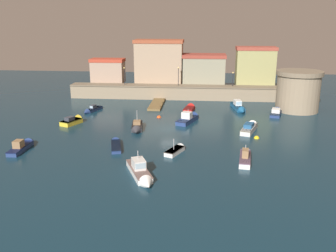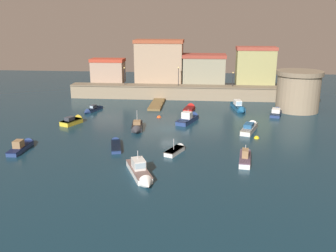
% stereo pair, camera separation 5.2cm
% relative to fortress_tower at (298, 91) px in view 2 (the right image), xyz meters
% --- Properties ---
extents(ground_plane, '(126.79, 126.79, 0.00)m').
position_rel_fortress_tower_xyz_m(ground_plane, '(-22.79, -14.16, -3.80)').
color(ground_plane, '#112D3D').
extents(quay_wall, '(46.51, 3.56, 2.93)m').
position_rel_fortress_tower_xyz_m(quay_wall, '(-22.79, 8.61, -2.32)').
color(quay_wall, gray).
rests_on(quay_wall, ground).
extents(old_town_backdrop, '(40.54, 6.13, 9.52)m').
position_rel_fortress_tower_xyz_m(old_town_backdrop, '(-21.63, 12.89, 2.91)').
color(old_town_backdrop, tan).
rests_on(old_town_backdrop, ground).
extents(fortress_tower, '(8.36, 8.36, 7.48)m').
position_rel_fortress_tower_xyz_m(fortress_tower, '(0.00, 0.00, 0.00)').
color(fortress_tower, gray).
rests_on(fortress_tower, ground).
extents(pier_dock, '(2.43, 9.89, 0.70)m').
position_rel_fortress_tower_xyz_m(pier_dock, '(-26.66, 2.03, -3.60)').
color(pier_dock, brown).
rests_on(pier_dock, ground).
extents(quay_lamp_0, '(0.32, 0.32, 3.74)m').
position_rel_fortress_tower_xyz_m(quay_lamp_0, '(-34.44, 8.61, 1.59)').
color(quay_lamp_0, black).
rests_on(quay_lamp_0, quay_wall).
extents(quay_lamp_1, '(0.32, 0.32, 3.90)m').
position_rel_fortress_tower_xyz_m(quay_lamp_1, '(-22.82, 8.61, 1.68)').
color(quay_lamp_1, black).
rests_on(quay_lamp_1, quay_wall).
extents(quay_lamp_2, '(0.32, 0.32, 3.00)m').
position_rel_fortress_tower_xyz_m(quay_lamp_2, '(-11.39, 8.61, 1.16)').
color(quay_lamp_2, black).
rests_on(quay_lamp_2, quay_wall).
extents(moored_boat_0, '(2.28, 4.57, 1.54)m').
position_rel_fortress_tower_xyz_m(moored_boat_0, '(-19.93, -1.06, -3.48)').
color(moored_boat_0, red).
rests_on(moored_boat_0, ground).
extents(moored_boat_1, '(2.62, 6.12, 1.14)m').
position_rel_fortress_tower_xyz_m(moored_boat_1, '(-29.23, -22.87, -3.53)').
color(moored_boat_1, navy).
rests_on(moored_boat_1, ground).
extents(moored_boat_2, '(1.44, 6.46, 1.87)m').
position_rel_fortress_tower_xyz_m(moored_boat_2, '(-41.22, -25.10, -3.37)').
color(moored_boat_2, navy).
rests_on(moored_boat_2, ground).
extents(moored_boat_3, '(2.04, 6.53, 2.28)m').
position_rel_fortress_tower_xyz_m(moored_boat_3, '(-12.27, -26.42, -3.33)').
color(moored_boat_3, white).
rests_on(moored_boat_3, ground).
extents(moored_boat_4, '(2.21, 5.78, 3.25)m').
position_rel_fortress_tower_xyz_m(moored_boat_4, '(-27.64, -15.32, -3.33)').
color(moored_boat_4, '#333338').
rests_on(moored_boat_4, ground).
extents(moored_boat_5, '(4.17, 7.07, 2.67)m').
position_rel_fortress_tower_xyz_m(moored_boat_5, '(-19.70, -9.18, -3.29)').
color(moored_boat_5, navy).
rests_on(moored_boat_5, ground).
extents(moored_boat_6, '(3.62, 7.05, 1.69)m').
position_rel_fortress_tower_xyz_m(moored_boat_6, '(-10.18, -13.75, -3.29)').
color(moored_boat_6, silver).
rests_on(moored_boat_6, ground).
extents(moored_boat_7, '(3.14, 6.00, 1.73)m').
position_rel_fortress_tower_xyz_m(moored_boat_7, '(-4.23, -3.06, -3.40)').
color(moored_boat_7, navy).
rests_on(moored_boat_7, ground).
extents(moored_boat_8, '(2.76, 5.46, 1.45)m').
position_rel_fortress_tower_xyz_m(moored_boat_8, '(-38.12, -4.37, -3.46)').
color(moored_boat_8, navy).
rests_on(moored_boat_8, ground).
extents(moored_boat_9, '(4.37, 7.38, 3.07)m').
position_rel_fortress_tower_xyz_m(moored_boat_9, '(-24.13, -32.89, -3.25)').
color(moored_boat_9, white).
rests_on(moored_boat_9, ground).
extents(moored_boat_10, '(3.45, 4.89, 1.79)m').
position_rel_fortress_tower_xyz_m(moored_boat_10, '(-38.60, -12.45, -3.34)').
color(moored_boat_10, gold).
rests_on(moored_boat_10, ground).
extents(moored_boat_11, '(2.62, 7.53, 2.00)m').
position_rel_fortress_tower_xyz_m(moored_boat_11, '(-10.73, -0.26, -3.27)').
color(moored_boat_11, '#195689').
rests_on(moored_boat_11, ground).
extents(moored_boat_12, '(2.87, 4.54, 2.30)m').
position_rel_fortress_tower_xyz_m(moored_boat_12, '(-20.77, -24.49, -3.47)').
color(moored_boat_12, white).
rests_on(moored_boat_12, ground).
extents(mooring_buoy_0, '(0.76, 0.76, 0.76)m').
position_rel_fortress_tower_xyz_m(mooring_buoy_0, '(-25.11, -7.52, -3.80)').
color(mooring_buoy_0, '#EA4C19').
rests_on(mooring_buoy_0, ground).
extents(mooring_buoy_1, '(0.76, 0.76, 0.76)m').
position_rel_fortress_tower_xyz_m(mooring_buoy_1, '(-9.72, -17.83, -3.80)').
color(mooring_buoy_1, yellow).
rests_on(mooring_buoy_1, ground).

